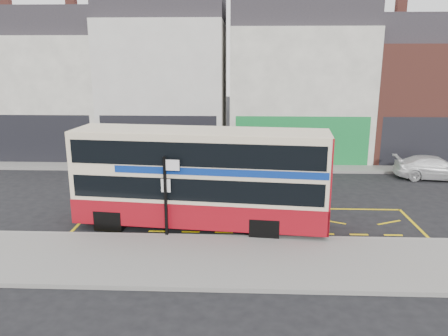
{
  "coord_description": "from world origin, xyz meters",
  "views": [
    {
      "loc": [
        -0.24,
        -15.88,
        6.81
      ],
      "look_at": [
        -0.98,
        2.0,
        2.2
      ],
      "focal_mm": 35.0,
      "sensor_mm": 36.0,
      "label": 1
    }
  ],
  "objects_px": {
    "double_decker_bus": "(201,177)",
    "car_silver": "(118,165)",
    "car_grey": "(232,167)",
    "street_tree_left": "(26,93)",
    "bus_stop_post": "(167,189)",
    "car_white": "(435,168)",
    "street_tree_right": "(319,106)"
  },
  "relations": [
    {
      "from": "street_tree_right",
      "to": "double_decker_bus",
      "type": "bearing_deg",
      "value": -119.73
    },
    {
      "from": "car_silver",
      "to": "car_grey",
      "type": "height_order",
      "value": "car_grey"
    },
    {
      "from": "car_silver",
      "to": "street_tree_right",
      "type": "bearing_deg",
      "value": -83.3
    },
    {
      "from": "double_decker_bus",
      "to": "car_silver",
      "type": "bearing_deg",
      "value": 131.67
    },
    {
      "from": "bus_stop_post",
      "to": "car_silver",
      "type": "distance_m",
      "value": 10.16
    },
    {
      "from": "car_grey",
      "to": "street_tree_right",
      "type": "xyz_separation_m",
      "value": [
        5.46,
        3.96,
        3.04
      ]
    },
    {
      "from": "street_tree_right",
      "to": "street_tree_left",
      "type": "bearing_deg",
      "value": 179.18
    },
    {
      "from": "street_tree_left",
      "to": "double_decker_bus",
      "type": "bearing_deg",
      "value": -42.82
    },
    {
      "from": "double_decker_bus",
      "to": "car_silver",
      "type": "relative_size",
      "value": 2.84
    },
    {
      "from": "bus_stop_post",
      "to": "street_tree_left",
      "type": "xyz_separation_m",
      "value": [
        -11.4,
        12.88,
        2.44
      ]
    },
    {
      "from": "bus_stop_post",
      "to": "car_white",
      "type": "distance_m",
      "value": 16.46
    },
    {
      "from": "double_decker_bus",
      "to": "car_grey",
      "type": "distance_m",
      "value": 7.63
    },
    {
      "from": "car_white",
      "to": "car_silver",
      "type": "bearing_deg",
      "value": 95.55
    },
    {
      "from": "street_tree_left",
      "to": "car_grey",
      "type": "bearing_deg",
      "value": -17.27
    },
    {
      "from": "bus_stop_post",
      "to": "car_white",
      "type": "relative_size",
      "value": 0.7
    },
    {
      "from": "car_grey",
      "to": "street_tree_left",
      "type": "distance_m",
      "value": 14.74
    },
    {
      "from": "car_silver",
      "to": "street_tree_right",
      "type": "xyz_separation_m",
      "value": [
        12.13,
        3.59,
        3.08
      ]
    },
    {
      "from": "car_silver",
      "to": "double_decker_bus",
      "type": "bearing_deg",
      "value": -153.9
    },
    {
      "from": "street_tree_left",
      "to": "car_white",
      "type": "bearing_deg",
      "value": -8.84
    },
    {
      "from": "car_grey",
      "to": "bus_stop_post",
      "type": "bearing_deg",
      "value": 179.78
    },
    {
      "from": "car_grey",
      "to": "street_tree_left",
      "type": "bearing_deg",
      "value": 86.83
    },
    {
      "from": "bus_stop_post",
      "to": "car_silver",
      "type": "height_order",
      "value": "bus_stop_post"
    },
    {
      "from": "double_decker_bus",
      "to": "street_tree_left",
      "type": "xyz_separation_m",
      "value": [
        -12.57,
        11.65,
        2.32
      ]
    },
    {
      "from": "car_silver",
      "to": "car_grey",
      "type": "relative_size",
      "value": 0.91
    },
    {
      "from": "street_tree_left",
      "to": "bus_stop_post",
      "type": "bearing_deg",
      "value": -48.49
    },
    {
      "from": "car_grey",
      "to": "street_tree_left",
      "type": "xyz_separation_m",
      "value": [
        -13.61,
        4.23,
        3.78
      ]
    },
    {
      "from": "double_decker_bus",
      "to": "bus_stop_post",
      "type": "bearing_deg",
      "value": -127.66
    },
    {
      "from": "car_white",
      "to": "street_tree_left",
      "type": "distance_m",
      "value": 25.72
    },
    {
      "from": "car_grey",
      "to": "car_white",
      "type": "height_order",
      "value": "car_grey"
    },
    {
      "from": "car_silver",
      "to": "car_white",
      "type": "xyz_separation_m",
      "value": [
        18.2,
        -0.05,
        0.03
      ]
    },
    {
      "from": "street_tree_left",
      "to": "street_tree_right",
      "type": "xyz_separation_m",
      "value": [
        19.07,
        -0.27,
        -0.74
      ]
    },
    {
      "from": "car_silver",
      "to": "car_grey",
      "type": "distance_m",
      "value": 6.68
    }
  ]
}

